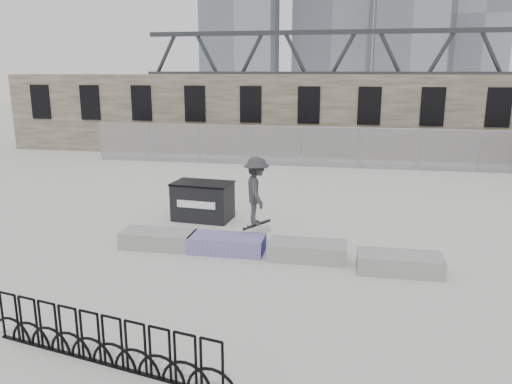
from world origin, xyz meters
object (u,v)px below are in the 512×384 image
(planter_center_left, at_px, (227,243))
(bike_rack, at_px, (101,340))
(dumpster, at_px, (203,201))
(planter_offset, at_px, (400,262))
(planter_far_left, at_px, (158,238))
(planter_center_right, at_px, (308,250))
(skateboarder, at_px, (257,191))

(planter_center_left, bearing_deg, bike_rack, -97.81)
(dumpster, distance_m, bike_rack, 8.31)
(planter_offset, xyz_separation_m, dumpster, (-5.89, 3.36, 0.38))
(planter_far_left, bearing_deg, planter_center_right, -2.20)
(bike_rack, bearing_deg, planter_offset, 43.62)
(dumpster, height_order, bike_rack, dumpster)
(planter_far_left, relative_size, dumpster, 1.01)
(planter_center_right, xyz_separation_m, dumpster, (-3.64, 2.90, 0.38))
(planter_offset, bearing_deg, planter_center_right, 168.49)
(planter_offset, relative_size, bike_rack, 0.41)
(bike_rack, bearing_deg, skateboarder, 76.44)
(planter_center_left, bearing_deg, skateboarder, 38.01)
(dumpster, bearing_deg, bike_rack, -79.38)
(planter_far_left, relative_size, planter_center_right, 1.00)
(planter_center_left, bearing_deg, dumpster, 118.02)
(planter_offset, distance_m, skateboarder, 4.09)
(bike_rack, relative_size, skateboarder, 2.39)
(planter_far_left, height_order, planter_center_left, same)
(planter_center_left, distance_m, dumpster, 3.17)
(planter_offset, bearing_deg, skateboarder, 163.09)
(planter_far_left, bearing_deg, planter_offset, -5.53)
(planter_center_right, xyz_separation_m, planter_offset, (2.25, -0.46, 0.00))
(planter_far_left, xyz_separation_m, planter_center_right, (4.11, -0.16, 0.00))
(skateboarder, bearing_deg, planter_offset, -125.13)
(planter_offset, bearing_deg, dumpster, 150.31)
(planter_far_left, distance_m, dumpster, 2.81)
(planter_center_right, bearing_deg, skateboarder, 155.36)
(planter_far_left, relative_size, planter_center_left, 1.00)
(bike_rack, height_order, skateboarder, skateboarder)
(planter_far_left, height_order, skateboarder, skateboarder)
(planter_center_left, height_order, skateboarder, skateboarder)
(planter_center_right, bearing_deg, dumpster, 141.47)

